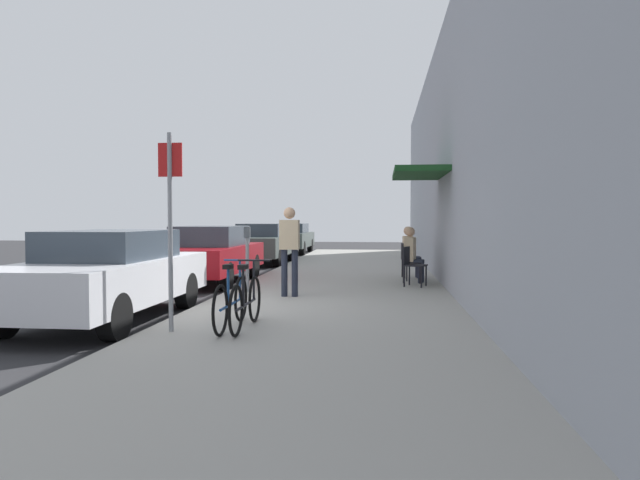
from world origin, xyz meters
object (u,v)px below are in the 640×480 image
object	(u,v)px
pedestrian_standing	(290,244)
cafe_chair_0	(412,263)
parked_car_0	(108,274)
bicycle_0	(246,302)
parked_car_3	(290,238)
parked_car_2	(262,243)
parking_meter	(247,254)
cafe_chair_1	(410,261)
street_sign	(170,216)
bicycle_1	(231,302)
seated_patron_2	(410,250)
parked_car_1	(210,254)
seated_patron_1	(413,253)
cafe_chair_2	(408,258)

from	to	relation	value
pedestrian_standing	cafe_chair_0	bearing A→B (deg)	38.59
parked_car_0	bicycle_0	bearing A→B (deg)	-22.00
cafe_chair_0	parked_car_3	bearing A→B (deg)	110.13
bicycle_0	cafe_chair_0	distance (m)	5.70
parked_car_2	parking_meter	distance (m)	8.85
parked_car_0	cafe_chair_1	world-z (taller)	parked_car_0
street_sign	bicycle_1	bearing A→B (deg)	20.55
parking_meter	cafe_chair_0	distance (m)	3.63
parked_car_3	pedestrian_standing	size ratio (longest dim) A/B	2.59
parked_car_3	street_sign	bearing A→B (deg)	-85.43
parked_car_0	street_sign	world-z (taller)	street_sign
seated_patron_2	parked_car_0	bearing A→B (deg)	-129.80
parked_car_3	seated_patron_2	xyz separation A→B (m)	(4.96, -11.58, 0.09)
parked_car_0	parked_car_1	world-z (taller)	parked_car_1
parked_car_3	cafe_chair_1	world-z (taller)	parked_car_3
parked_car_1	seated_patron_1	size ratio (longest dim) A/B	3.41
cafe_chair_2	bicycle_0	bearing A→B (deg)	-109.53
bicycle_1	parked_car_0	bearing A→B (deg)	156.56
bicycle_1	cafe_chair_1	world-z (taller)	bicycle_1
cafe_chair_2	pedestrian_standing	size ratio (longest dim) A/B	0.51
street_sign	cafe_chair_1	world-z (taller)	street_sign
parked_car_0	cafe_chair_0	size ratio (longest dim) A/B	5.06
seated_patron_1	pedestrian_standing	distance (m)	3.64
parked_car_2	bicycle_0	size ratio (longest dim) A/B	2.57
parked_car_2	street_sign	world-z (taller)	street_sign
parked_car_1	seated_patron_1	xyz separation A→B (m)	(4.96, -0.39, 0.08)
parked_car_2	cafe_chair_1	size ratio (longest dim) A/B	5.06
cafe_chair_1	parked_car_3	bearing A→B (deg)	111.26
cafe_chair_0	seated_patron_1	distance (m)	0.79
parked_car_0	street_sign	bearing A→B (deg)	-39.71
cafe_chair_0	cafe_chair_1	xyz separation A→B (m)	(-0.00, 0.78, 0.00)
parked_car_0	cafe_chair_2	distance (m)	7.71
parked_car_2	seated_patron_2	distance (m)	7.45
parked_car_3	bicycle_0	xyz separation A→B (m)	(2.44, -18.52, -0.25)
bicycle_1	cafe_chair_1	xyz separation A→B (m)	(2.67, 5.90, 0.14)
parked_car_1	cafe_chair_2	bearing A→B (deg)	7.53
parking_meter	cafe_chair_0	xyz separation A→B (m)	(3.36, 1.35, -0.26)
parked_car_3	parked_car_2	bearing A→B (deg)	-90.00
parking_meter	street_sign	world-z (taller)	street_sign
cafe_chair_0	cafe_chair_2	world-z (taller)	same
parked_car_2	pedestrian_standing	xyz separation A→B (m)	(2.51, -9.28, 0.38)
parked_car_1	cafe_chair_0	size ratio (longest dim) A/B	5.06
street_sign	bicycle_0	size ratio (longest dim) A/B	1.52
parked_car_0	seated_patron_1	world-z (taller)	parked_car_0
parked_car_0	pedestrian_standing	world-z (taller)	pedestrian_standing
cafe_chair_0	pedestrian_standing	size ratio (longest dim) A/B	0.51
parking_meter	bicycle_0	xyz separation A→B (m)	(0.89, -3.79, -0.41)
parked_car_3	bicycle_1	bearing A→B (deg)	-83.11
street_sign	bicycle_1	world-z (taller)	street_sign
seated_patron_2	parked_car_1	bearing A→B (deg)	-172.47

